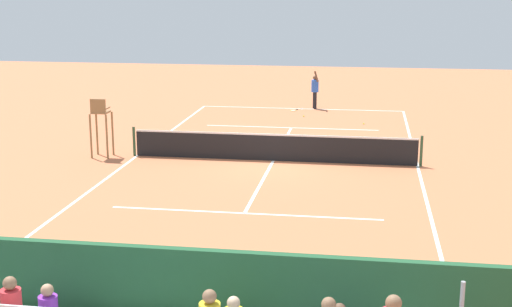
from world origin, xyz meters
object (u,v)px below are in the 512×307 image
(tennis_ball_near, at_px, (304,116))
(tennis_ball_far, at_px, (364,124))
(umpire_chair, at_px, (101,121))
(tennis_player, at_px, (315,89))
(tennis_racket, at_px, (294,110))
(tennis_net, at_px, (273,147))

(tennis_ball_near, distance_m, tennis_ball_far, 3.17)
(umpire_chair, xyz_separation_m, tennis_player, (-6.83, -11.46, -0.30))
(tennis_racket, bearing_deg, tennis_player, -143.59)
(tennis_net, height_order, tennis_racket, tennis_net)
(umpire_chair, bearing_deg, tennis_ball_far, -140.46)
(tennis_ball_near, xyz_separation_m, tennis_ball_far, (-2.81, 1.46, 0.00))
(tennis_net, xyz_separation_m, tennis_ball_far, (-3.10, -7.33, -0.47))
(umpire_chair, height_order, tennis_ball_near, umpire_chair)
(tennis_net, relative_size, tennis_ball_near, 156.06)
(tennis_player, bearing_deg, tennis_racket, 36.41)
(tennis_player, distance_m, tennis_racket, 1.58)
(tennis_racket, height_order, tennis_ball_near, tennis_ball_near)
(tennis_net, bearing_deg, tennis_player, -93.25)
(tennis_player, relative_size, tennis_ball_near, 29.18)
(tennis_player, bearing_deg, tennis_net, 86.75)
(tennis_player, distance_m, tennis_ball_near, 2.54)
(tennis_ball_near, bearing_deg, tennis_net, 88.07)
(tennis_player, height_order, tennis_ball_far, tennis_player)
(tennis_player, bearing_deg, tennis_ball_far, 123.15)
(tennis_player, xyz_separation_m, tennis_ball_far, (-2.47, 3.78, -0.98))
(tennis_net, bearing_deg, tennis_racket, -88.08)
(tennis_net, bearing_deg, tennis_ball_far, -112.96)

